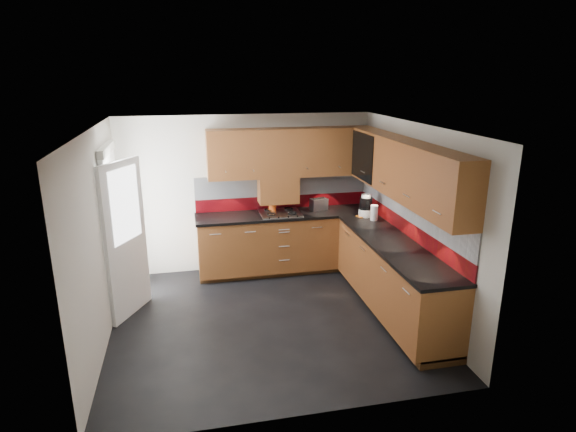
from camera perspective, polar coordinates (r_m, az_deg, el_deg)
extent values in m
cube|color=black|center=(6.20, -2.34, -12.27)|extent=(4.00, 3.80, 0.02)
cube|color=white|center=(5.45, -2.64, 10.98)|extent=(4.00, 3.80, 0.10)
cube|color=beige|center=(7.47, -4.87, 2.75)|extent=(4.00, 0.08, 2.64)
cube|color=beige|center=(4.04, 2.01, -9.62)|extent=(4.00, 0.08, 2.64)
cube|color=beige|center=(5.74, -21.96, -2.76)|extent=(0.08, 3.80, 2.64)
cube|color=beige|center=(6.32, 15.14, -0.38)|extent=(0.08, 3.80, 2.64)
cube|color=brown|center=(7.44, -0.19, -3.07)|extent=(2.70, 0.60, 0.95)
cube|color=brown|center=(6.34, 12.29, -7.12)|extent=(0.60, 2.60, 0.95)
cube|color=#452A13|center=(7.62, -0.23, -6.01)|extent=(2.70, 0.54, 0.10)
cube|color=#452A13|center=(6.53, 12.30, -10.51)|extent=(0.54, 2.60, 0.10)
cube|color=black|center=(7.29, -0.25, 0.19)|extent=(2.72, 0.62, 0.04)
cube|color=black|center=(6.15, 12.53, -3.40)|extent=(0.62, 2.60, 0.04)
cube|color=maroon|center=(7.54, -0.64, 1.70)|extent=(2.70, 0.02, 0.20)
cube|color=silver|center=(7.48, -0.65, 3.69)|extent=(2.70, 0.02, 0.34)
cube|color=maroon|center=(6.51, 13.84, -1.25)|extent=(0.02, 3.20, 0.20)
cube|color=silver|center=(6.43, 14.00, 1.04)|extent=(0.02, 3.20, 0.34)
cube|color=brown|center=(7.25, 0.36, 7.55)|extent=(2.50, 0.33, 0.72)
cube|color=brown|center=(6.11, 13.72, 5.34)|extent=(0.33, 2.87, 0.72)
cube|color=silver|center=(7.08, -0.52, 5.61)|extent=(1.80, 0.01, 0.16)
cube|color=silver|center=(6.04, 12.21, 3.29)|extent=(0.01, 2.00, 0.16)
cube|color=brown|center=(7.32, -1.18, 3.16)|extent=(0.60, 0.33, 0.40)
cube|color=black|center=(6.97, 8.77, 6.99)|extent=(0.01, 0.80, 0.66)
cube|color=#FFD18C|center=(7.09, 11.12, 7.03)|extent=(0.01, 0.76, 0.64)
cube|color=black|center=(7.03, 10.11, 7.18)|extent=(0.29, 0.76, 0.01)
cylinder|color=black|center=(6.79, 10.94, 7.65)|extent=(0.07, 0.07, 0.16)
cylinder|color=black|center=(6.93, 10.46, 7.85)|extent=(0.07, 0.07, 0.16)
cylinder|color=white|center=(7.06, 10.00, 8.04)|extent=(0.07, 0.07, 0.16)
cylinder|color=black|center=(7.20, 9.55, 8.23)|extent=(0.07, 0.07, 0.16)
cube|color=white|center=(6.63, -19.90, -1.65)|extent=(0.06, 0.95, 2.04)
cube|color=white|center=(6.28, -18.65, -2.72)|extent=(0.42, 0.73, 1.98)
cube|color=white|center=(6.15, -18.75, 1.26)|extent=(0.28, 0.50, 0.90)
cube|color=silver|center=(7.26, -0.93, 0.35)|extent=(0.61, 0.52, 0.02)
torus|color=black|center=(7.10, -1.97, 0.19)|extent=(0.14, 0.14, 0.02)
torus|color=black|center=(7.16, 0.50, 0.34)|extent=(0.14, 0.14, 0.02)
torus|color=black|center=(7.34, -2.32, 0.73)|extent=(0.14, 0.14, 0.02)
torus|color=black|center=(7.40, 0.07, 0.88)|extent=(0.14, 0.14, 0.02)
cube|color=black|center=(7.02, -0.53, -0.13)|extent=(0.46, 0.04, 0.02)
cylinder|color=#E05315|center=(7.34, -1.87, 1.01)|extent=(0.11, 0.11, 0.14)
cylinder|color=#96613C|center=(7.31, -1.86, 2.33)|extent=(0.05, 0.03, 0.28)
cylinder|color=#96613C|center=(7.31, -1.80, 2.26)|extent=(0.04, 0.04, 0.26)
cylinder|color=#96613C|center=(7.31, -1.91, 2.40)|extent=(0.06, 0.02, 0.29)
cylinder|color=#96613C|center=(7.31, -1.76, 2.17)|extent=(0.03, 0.05, 0.24)
cylinder|color=#96613C|center=(7.31, -1.98, 2.28)|extent=(0.05, 0.04, 0.27)
cube|color=silver|center=(7.46, 3.67, 1.39)|extent=(0.28, 0.20, 0.18)
cube|color=black|center=(7.44, 3.68, 2.08)|extent=(0.19, 0.06, 0.01)
cube|color=black|center=(7.47, 3.60, 2.16)|extent=(0.19, 0.06, 0.01)
cylinder|color=white|center=(7.20, 9.16, 0.39)|extent=(0.20, 0.20, 0.11)
cylinder|color=black|center=(7.16, 9.21, 1.50)|extent=(0.19, 0.19, 0.18)
cylinder|color=white|center=(7.14, 9.25, 2.36)|extent=(0.13, 0.13, 0.04)
cylinder|color=white|center=(7.02, 10.17, 0.38)|extent=(0.13, 0.13, 0.22)
cube|color=orange|center=(7.20, 8.80, 0.00)|extent=(0.18, 0.17, 0.02)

